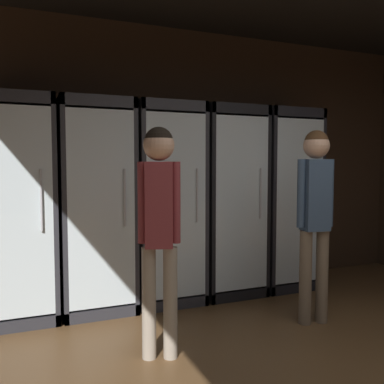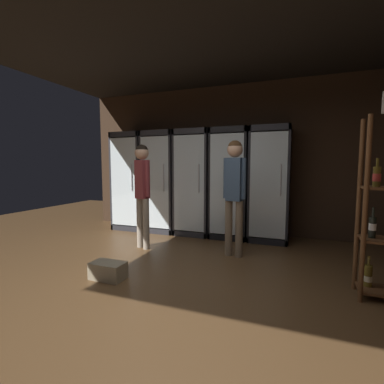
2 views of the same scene
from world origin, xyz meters
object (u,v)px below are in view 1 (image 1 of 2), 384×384
shopper_near (159,214)px  cooler_far_right (279,200)px  cooler_far_left (16,211)px  cooler_right (225,202)px  shopper_far (315,204)px  cooler_left (95,208)px  cooler_center (164,205)px

shopper_near → cooler_far_right: bearing=34.2°
cooler_far_right → shopper_near: cooler_far_right is taller
cooler_far_left → cooler_right: size_ratio=1.00×
shopper_near → shopper_far: (1.41, 0.12, 0.01)m
cooler_far_left → cooler_left: size_ratio=1.00×
cooler_left → cooler_far_right: (2.04, -0.00, 0.01)m
cooler_right → shopper_near: size_ratio=1.20×
cooler_left → cooler_right: 1.36m
cooler_right → cooler_left: bearing=-180.0°
cooler_left → cooler_far_right: 2.04m
cooler_right → shopper_near: 1.66m
cooler_far_left → shopper_far: (2.34, -1.10, 0.08)m
cooler_right → shopper_far: (0.29, -1.10, 0.07)m
cooler_far_left → shopper_far: size_ratio=1.18×
cooler_far_left → cooler_left: 0.68m
cooler_far_left → cooler_right: same height
cooler_far_left → cooler_far_right: bearing=-0.0°
shopper_near → cooler_far_left: bearing=127.1°
cooler_right → cooler_far_right: 0.68m
cooler_center → cooler_far_right: bearing=-0.0°
cooler_far_left → cooler_right: (2.04, 0.00, 0.01)m
cooler_left → shopper_near: cooler_left is taller
cooler_far_left → cooler_left: same height
shopper_near → cooler_left: bearing=101.3°
cooler_far_right → cooler_far_left: bearing=180.0°
cooler_far_left → shopper_near: bearing=-52.9°
cooler_right → shopper_near: (-1.12, -1.22, 0.06)m
cooler_far_left → cooler_right: 2.04m
cooler_left → cooler_center: (0.68, -0.00, 0.01)m
cooler_left → shopper_near: size_ratio=1.20×
shopper_far → cooler_far_left: bearing=154.7°
cooler_far_right → shopper_near: size_ratio=1.20×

